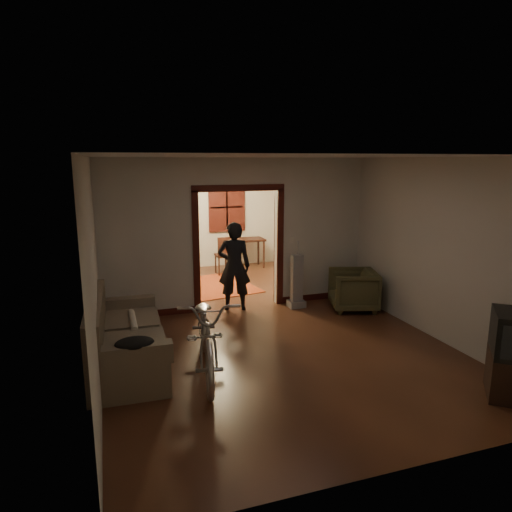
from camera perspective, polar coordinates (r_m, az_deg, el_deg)
name	(u,v)px	position (r m, az deg, el deg)	size (l,w,h in m)	color
floor	(251,319)	(8.13, -0.68, -7.88)	(5.00, 8.50, 0.01)	#391C12
ceiling	(250,157)	(7.65, -0.73, 12.26)	(5.00, 8.50, 0.01)	white
wall_back	(200,214)	(11.85, -7.01, 5.26)	(5.00, 0.02, 2.80)	beige
wall_left	(95,250)	(7.41, -19.43, 0.70)	(0.02, 8.50, 2.80)	beige
wall_right	(377,234)	(8.85, 14.93, 2.71)	(0.02, 8.50, 2.80)	beige
partition_wall	(238,234)	(8.48, -2.25, 2.71)	(5.00, 0.14, 2.80)	beige
door_casing	(238,250)	(8.53, -2.23, 0.72)	(1.74, 0.20, 2.32)	#39110C
far_window	(227,207)	(11.95, -3.68, 6.11)	(0.98, 0.06, 1.28)	black
chandelier	(215,179)	(10.07, -5.12, 9.57)	(0.24, 0.24, 0.24)	#FFE0A5
light_switch	(292,240)	(8.78, 4.49, 2.01)	(0.08, 0.01, 0.12)	silver
sofa	(127,332)	(6.46, -15.85, -9.09)	(0.95, 2.12, 0.98)	brown
rolled_paper	(133,321)	(6.73, -15.15, -7.80)	(0.10, 0.10, 0.79)	beige
jacket	(134,343)	(5.55, -14.96, -10.47)	(0.45, 0.34, 0.13)	black
bicycle	(207,332)	(6.06, -6.13, -9.45)	(0.73, 2.11, 1.11)	silver
armchair	(353,290)	(8.72, 12.04, -4.16)	(0.81, 0.83, 0.76)	#484728
vacuum	(297,281)	(8.66, 5.11, -3.15)	(0.31, 0.25, 1.02)	gray
person	(234,266)	(8.44, -2.75, -1.29)	(0.60, 0.40, 1.66)	black
oriental_rug	(216,286)	(10.24, -4.98, -3.70)	(1.46, 1.91, 0.01)	maroon
locker	(148,234)	(11.50, -13.30, 2.65)	(0.97, 0.54, 1.93)	#23351F
globe	(146,194)	(11.39, -13.54, 7.49)	(0.26, 0.26, 0.26)	#1E5972
desk	(245,253)	(11.85, -1.43, 0.32)	(1.01, 0.56, 0.74)	black
desk_chair	(224,255)	(11.18, -3.98, 0.11)	(0.42, 0.42, 0.95)	black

